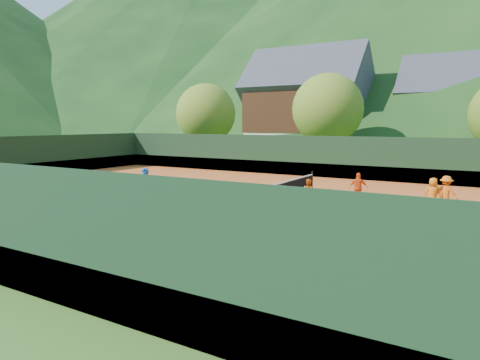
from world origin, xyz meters
The scene contains 41 objects.
ground centered at (0.00, 0.00, 0.00)m, with size 400.00×400.00×0.00m, color #2F571B.
clay_court centered at (0.00, 0.00, 0.01)m, with size 40.00×24.00×0.02m, color #BC531E.
mountain_far_left centered at (-90.00, 150.00, 50.00)m, with size 260.00×260.00×100.00m, color black.
coach centered at (-4.31, -3.43, 0.98)m, with size 0.70×0.46×1.92m, color #1956A7.
student_a centered at (1.65, 1.22, 0.67)m, with size 0.63×0.49×1.30m, color orange.
student_b centered at (3.48, 3.21, 0.77)m, with size 0.88×0.37×1.50m, color #F35315.
student_c centered at (6.86, 3.06, 0.77)m, with size 0.73×0.48×1.50m, color orange.
student_d centered at (7.37, 3.34, 0.81)m, with size 1.02×0.58×1.57m, color orange.
tennis_ball_0 centered at (-2.01, -1.44, 0.05)m, with size 0.07×0.07×0.07m, color #CAED27.
tennis_ball_1 centered at (5.63, -8.43, 0.05)m, with size 0.07×0.07×0.07m, color #CAED27.
tennis_ball_2 centered at (-9.38, -4.29, 0.05)m, with size 0.07×0.07×0.07m, color #CAED27.
tennis_ball_3 centered at (2.67, -1.87, 0.05)m, with size 0.07×0.07×0.07m, color #CAED27.
tennis_ball_4 centered at (2.09, -6.48, 0.05)m, with size 0.07×0.07×0.07m, color #CAED27.
tennis_ball_5 centered at (-2.39, -1.84, 0.05)m, with size 0.07×0.07×0.07m, color #CAED27.
tennis_ball_6 centered at (-6.01, -2.38, 0.05)m, with size 0.07×0.07×0.07m, color #CAED27.
tennis_ball_7 centered at (-7.46, -7.32, 0.05)m, with size 0.07×0.07×0.07m, color #CAED27.
tennis_ball_8 centered at (-4.67, -5.02, 0.05)m, with size 0.07×0.07×0.07m, color #CAED27.
tennis_ball_9 centered at (-3.13, -5.62, 0.05)m, with size 0.07×0.07×0.07m, color #CAED27.
tennis_ball_10 centered at (3.66, -6.48, 0.05)m, with size 0.07×0.07×0.07m, color #CAED27.
tennis_ball_11 centered at (5.80, -3.87, 0.05)m, with size 0.07×0.07×0.07m, color #CAED27.
tennis_ball_12 centered at (5.09, -1.76, 0.05)m, with size 0.07×0.07×0.07m, color #CAED27.
tennis_ball_13 centered at (-1.00, -3.66, 0.05)m, with size 0.07×0.07×0.07m, color #CAED27.
tennis_ball_14 centered at (3.90, -4.97, 0.05)m, with size 0.07×0.07×0.07m, color #CAED27.
tennis_ball_15 centered at (-2.16, -7.36, 0.05)m, with size 0.07×0.07×0.07m, color #CAED27.
tennis_ball_16 centered at (-2.81, -5.39, 0.05)m, with size 0.07×0.07×0.07m, color #CAED27.
tennis_ball_17 centered at (2.32, -1.52, 0.05)m, with size 0.07×0.07×0.07m, color #CAED27.
tennis_ball_18 centered at (4.58, -9.00, 0.05)m, with size 0.07×0.07×0.07m, color #CAED27.
tennis_ball_19 centered at (-0.80, -5.70, 0.05)m, with size 0.07×0.07×0.07m, color #CAED27.
tennis_ball_20 centered at (5.13, -5.55, 0.05)m, with size 0.07×0.07×0.07m, color #CAED27.
tennis_ball_21 centered at (-7.02, -5.46, 0.05)m, with size 0.07×0.07×0.07m, color #CAED27.
tennis_ball_22 centered at (6.42, -1.38, 0.05)m, with size 0.07×0.07×0.07m, color #CAED27.
tennis_ball_23 centered at (-0.54, -1.65, 0.05)m, with size 0.07×0.07×0.07m, color #CAED27.
tennis_ball_24 centered at (4.18, -2.15, 0.05)m, with size 0.07×0.07×0.07m, color #CAED27.
court_lines centered at (0.00, 0.00, 0.02)m, with size 23.83×11.03×0.00m.
tennis_net centered at (0.00, 0.00, 0.52)m, with size 0.10×12.07×1.10m.
perimeter_fence centered at (0.00, 0.00, 1.27)m, with size 40.40×24.24×3.00m.
ball_hopper centered at (-7.80, -4.63, 0.77)m, with size 0.57×0.57×1.00m.
chalet_left centered at (-10.00, 30.00, 5.65)m, with size 13.80×9.93×12.92m.
chalet_mid centered at (6.00, 34.00, 4.99)m, with size 12.65×8.82×11.45m.
tree_a centered at (-16.00, 18.00, 4.87)m, with size 6.00×6.00×7.88m.
tree_b centered at (-4.00, 20.00, 5.19)m, with size 6.40×6.40×8.40m.
Camera 1 is at (9.02, -17.63, 3.93)m, focal length 32.00 mm.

